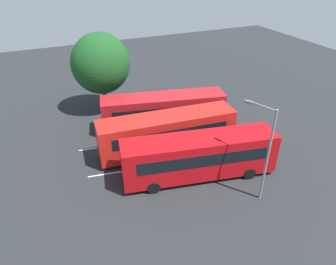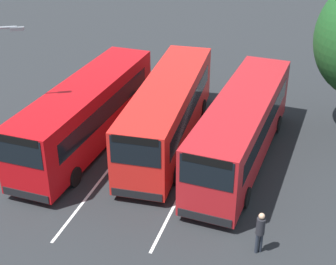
# 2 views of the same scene
# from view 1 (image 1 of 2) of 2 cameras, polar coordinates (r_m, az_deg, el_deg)

# --- Properties ---
(ground_plane) EXTENTS (72.96, 72.96, 0.00)m
(ground_plane) POSITION_cam_1_polar(r_m,az_deg,el_deg) (26.07, 1.51, -3.08)
(ground_plane) COLOR #232628
(bus_far_left) EXTENTS (11.38, 4.45, 3.27)m
(bus_far_left) POSITION_cam_1_polar(r_m,az_deg,el_deg) (22.30, 5.84, -4.28)
(bus_far_left) COLOR #B70C11
(bus_far_left) RESTS_ON ground
(bus_center_left) EXTENTS (11.30, 3.30, 3.27)m
(bus_center_left) POSITION_cam_1_polar(r_m,az_deg,el_deg) (24.94, -0.08, 0.07)
(bus_center_left) COLOR red
(bus_center_left) RESTS_ON ground
(bus_center_right) EXTENTS (11.37, 4.75, 3.27)m
(bus_center_right) POSITION_cam_1_polar(r_m,az_deg,el_deg) (28.28, -0.77, 4.06)
(bus_center_right) COLOR #AD191E
(bus_center_right) RESTS_ON ground
(pedestrian) EXTENTS (0.43, 0.43, 1.74)m
(pedestrian) POSITION_cam_1_polar(r_m,az_deg,el_deg) (32.04, 9.27, 5.53)
(pedestrian) COLOR #232833
(pedestrian) RESTS_ON ground
(street_lamp) EXTENTS (0.90, 2.14, 6.68)m
(street_lamp) POSITION_cam_1_polar(r_m,az_deg,el_deg) (20.10, 17.58, -2.91)
(street_lamp) COLOR gray
(street_lamp) RESTS_ON ground
(depot_tree) EXTENTS (5.65, 5.08, 7.96)m
(depot_tree) POSITION_cam_1_polar(r_m,az_deg,el_deg) (31.10, -12.31, 12.30)
(depot_tree) COLOR #4C3823
(depot_tree) RESTS_ON ground
(lane_stripe_outer_left) EXTENTS (15.14, 2.46, 0.01)m
(lane_stripe_outer_left) POSITION_cam_1_polar(r_m,az_deg,el_deg) (24.69, 3.36, -5.32)
(lane_stripe_outer_left) COLOR silver
(lane_stripe_outer_left) RESTS_ON ground
(lane_stripe_inner_left) EXTENTS (15.14, 2.46, 0.01)m
(lane_stripe_inner_left) POSITION_cam_1_polar(r_m,az_deg,el_deg) (27.51, -0.14, -1.05)
(lane_stripe_inner_left) COLOR silver
(lane_stripe_inner_left) RESTS_ON ground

